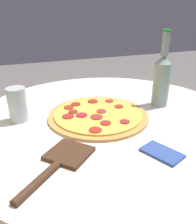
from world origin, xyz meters
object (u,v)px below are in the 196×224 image
pizza (98,115)px  pizza_paddle (59,162)px  drinking_glass (17,105)px  beer_bottle (162,78)px

pizza → pizza_paddle: (-0.24, 0.19, -0.00)m
pizza → pizza_paddle: pizza is taller
pizza_paddle → drinking_glass: 0.32m
drinking_glass → pizza_paddle: bearing=-164.7°
pizza_paddle → drinking_glass: size_ratio=1.96×
beer_bottle → pizza_paddle: size_ratio=1.24×
pizza → pizza_paddle: bearing=141.3°
pizza_paddle → pizza: bearing=-172.4°
pizza → drinking_glass: bearing=76.3°
pizza_paddle → drinking_glass: bearing=-118.5°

